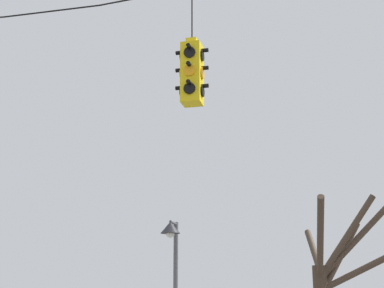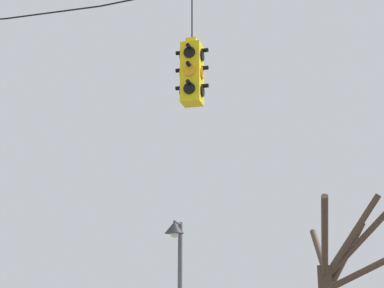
% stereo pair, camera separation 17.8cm
% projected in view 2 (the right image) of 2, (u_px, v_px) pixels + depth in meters
% --- Properties ---
extents(traffic_light_over_intersection, '(0.58, 0.58, 2.20)m').
position_uv_depth(traffic_light_over_intersection, '(192.00, 73.00, 10.13)').
color(traffic_light_over_intersection, yellow).
extents(street_lamp, '(0.49, 0.85, 4.02)m').
position_uv_depth(street_lamp, '(177.00, 258.00, 14.83)').
color(street_lamp, '#515156').
rests_on(street_lamp, ground_plane).
extents(bare_tree, '(2.69, 3.52, 4.80)m').
position_uv_depth(bare_tree, '(337.00, 285.00, 15.18)').
color(bare_tree, '#423326').
rests_on(bare_tree, ground_plane).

